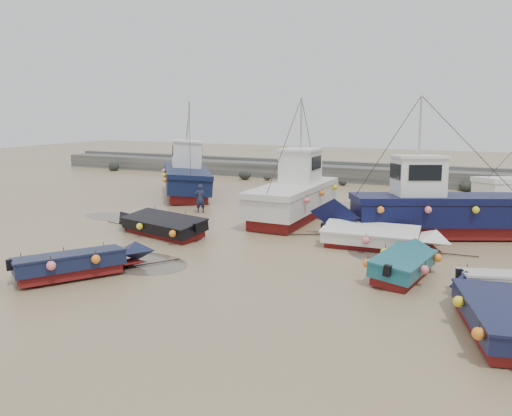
# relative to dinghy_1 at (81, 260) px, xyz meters

# --- Properties ---
(ground) EXTENTS (120.00, 120.00, 0.00)m
(ground) POSITION_rel_dinghy_1_xyz_m (3.22, 5.20, -0.55)
(ground) COLOR #9B845F
(ground) RESTS_ON ground
(seawall) EXTENTS (60.00, 4.92, 1.50)m
(seawall) POSITION_rel_dinghy_1_xyz_m (3.26, 27.19, 0.08)
(seawall) COLOR slate
(seawall) RESTS_ON ground
(puddle_a) EXTENTS (4.08, 4.08, 0.01)m
(puddle_a) POSITION_rel_dinghy_1_xyz_m (0.77, 2.01, -0.55)
(puddle_a) COLOR #534B41
(puddle_a) RESTS_ON ground
(puddle_b) EXTENTS (3.19, 3.19, 0.01)m
(puddle_b) POSITION_rel_dinghy_1_xyz_m (9.01, 7.33, -0.55)
(puddle_b) COLOR #534B41
(puddle_b) RESTS_ON ground
(puddle_c) EXTENTS (3.74, 3.74, 0.01)m
(puddle_c) POSITION_rel_dinghy_1_xyz_m (-5.59, 8.16, -0.55)
(puddle_c) COLOR #534B41
(puddle_c) RESTS_ON ground
(puddle_d) EXTENTS (6.55, 6.55, 0.01)m
(puddle_d) POSITION_rel_dinghy_1_xyz_m (6.33, 15.05, -0.55)
(puddle_d) COLOR #534B41
(puddle_d) RESTS_ON ground
(dinghy_1) EXTENTS (3.91, 5.24, 1.43)m
(dinghy_1) POSITION_rel_dinghy_1_xyz_m (0.00, 0.00, 0.00)
(dinghy_1) COLOR maroon
(dinghy_1) RESTS_ON ground
(dinghy_2) EXTENTS (2.28, 5.28, 1.43)m
(dinghy_2) POSITION_rel_dinghy_1_xyz_m (10.06, 4.72, 0.01)
(dinghy_2) COLOR maroon
(dinghy_2) RESTS_ON ground
(dinghy_4) EXTENTS (6.46, 2.85, 1.43)m
(dinghy_4) POSITION_rel_dinghy_1_xyz_m (-1.12, 6.04, -0.01)
(dinghy_4) COLOR maroon
(dinghy_4) RESTS_ON ground
(dinghy_5) EXTENTS (6.23, 2.36, 1.43)m
(dinghy_5) POSITION_rel_dinghy_1_xyz_m (8.52, 7.91, -0.01)
(dinghy_5) COLOR maroon
(dinghy_5) RESTS_ON ground
(dinghy_6) EXTENTS (2.78, 5.98, 1.43)m
(dinghy_6) POSITION_rel_dinghy_1_xyz_m (12.86, 1.23, -0.00)
(dinghy_6) COLOR maroon
(dinghy_6) RESTS_ON ground
(cabin_boat_0) EXTENTS (7.57, 9.63, 6.22)m
(cabin_boat_0) POSITION_rel_dinghy_1_xyz_m (-6.23, 15.99, 0.76)
(cabin_boat_0) COLOR maroon
(cabin_boat_0) RESTS_ON ground
(cabin_boat_1) EXTENTS (3.06, 10.54, 6.22)m
(cabin_boat_1) POSITION_rel_dinghy_1_xyz_m (3.32, 12.20, 0.77)
(cabin_boat_1) COLOR maroon
(cabin_boat_1) RESTS_ON ground
(cabin_boat_2) EXTENTS (10.44, 6.22, 6.22)m
(cabin_boat_2) POSITION_rel_dinghy_1_xyz_m (9.95, 10.88, 0.76)
(cabin_boat_2) COLOR maroon
(cabin_boat_2) RESTS_ON ground
(person) EXTENTS (0.69, 0.69, 1.61)m
(person) POSITION_rel_dinghy_1_xyz_m (-2.04, 11.11, -0.55)
(person) COLOR #1C223E
(person) RESTS_ON ground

